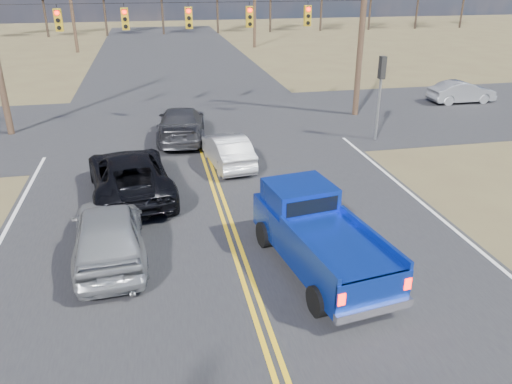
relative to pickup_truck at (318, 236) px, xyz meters
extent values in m
plane|color=brown|center=(-1.96, -3.39, -0.95)|extent=(160.00, 160.00, 0.00)
cube|color=#28282B|center=(-1.96, 6.61, -0.95)|extent=(14.00, 120.00, 0.02)
cube|color=#28282B|center=(-1.96, 14.61, -0.95)|extent=(120.00, 12.00, 0.02)
cylinder|color=#473323|center=(7.04, 14.61, 4.05)|extent=(0.32, 0.32, 10.00)
cylinder|color=black|center=(-1.96, 14.61, 5.05)|extent=(18.00, 0.02, 0.02)
cube|color=#B28C14|center=(-7.96, 14.61, 4.35)|extent=(0.34, 0.24, 1.00)
cylinder|color=#FF0C05|center=(-7.96, 14.47, 4.68)|extent=(0.20, 0.06, 0.20)
cylinder|color=black|center=(-7.96, 14.47, 4.35)|extent=(0.20, 0.06, 0.20)
cylinder|color=black|center=(-7.96, 14.47, 4.02)|extent=(0.20, 0.06, 0.20)
cube|color=black|center=(-7.96, 14.44, 4.79)|extent=(0.24, 0.14, 0.03)
cube|color=#B28C14|center=(-4.96, 14.61, 4.35)|extent=(0.34, 0.24, 1.00)
cylinder|color=#FF0C05|center=(-4.96, 14.47, 4.68)|extent=(0.20, 0.06, 0.20)
cylinder|color=black|center=(-4.96, 14.47, 4.35)|extent=(0.20, 0.06, 0.20)
cylinder|color=black|center=(-4.96, 14.47, 4.02)|extent=(0.20, 0.06, 0.20)
cube|color=black|center=(-4.96, 14.44, 4.79)|extent=(0.24, 0.14, 0.03)
cube|color=#B28C14|center=(-1.96, 14.61, 4.35)|extent=(0.34, 0.24, 1.00)
cylinder|color=#FF0C05|center=(-1.96, 14.47, 4.68)|extent=(0.20, 0.06, 0.20)
cylinder|color=black|center=(-1.96, 14.47, 4.35)|extent=(0.20, 0.06, 0.20)
cylinder|color=black|center=(-1.96, 14.47, 4.02)|extent=(0.20, 0.06, 0.20)
cube|color=black|center=(-1.96, 14.44, 4.79)|extent=(0.24, 0.14, 0.03)
cube|color=#B28C14|center=(1.04, 14.61, 4.35)|extent=(0.34, 0.24, 1.00)
cylinder|color=#FF0C05|center=(1.04, 14.47, 4.68)|extent=(0.20, 0.06, 0.20)
cylinder|color=black|center=(1.04, 14.47, 4.35)|extent=(0.20, 0.06, 0.20)
cylinder|color=black|center=(1.04, 14.47, 4.02)|extent=(0.20, 0.06, 0.20)
cube|color=black|center=(1.04, 14.44, 4.79)|extent=(0.24, 0.14, 0.03)
cube|color=#B28C14|center=(4.04, 14.61, 4.35)|extent=(0.34, 0.24, 1.00)
cylinder|color=#FF0C05|center=(4.04, 14.47, 4.68)|extent=(0.20, 0.06, 0.20)
cylinder|color=black|center=(4.04, 14.47, 4.35)|extent=(0.20, 0.06, 0.20)
cylinder|color=black|center=(4.04, 14.47, 4.02)|extent=(0.20, 0.06, 0.20)
cube|color=black|center=(4.04, 14.44, 4.79)|extent=(0.24, 0.14, 0.03)
cylinder|color=slate|center=(6.24, 10.11, 0.65)|extent=(0.12, 0.12, 3.20)
cube|color=black|center=(6.24, 10.11, 2.45)|extent=(0.24, 0.34, 1.00)
cylinder|color=#33261C|center=(-15.96, 56.61, 1.80)|extent=(0.28, 0.28, 5.50)
cylinder|color=#33261C|center=(-8.96, 56.61, 1.80)|extent=(0.28, 0.28, 5.50)
cylinder|color=#33261C|center=(-1.96, 56.61, 1.80)|extent=(0.28, 0.28, 5.50)
cylinder|color=#33261C|center=(5.04, 56.61, 1.80)|extent=(0.28, 0.28, 5.50)
cylinder|color=#33261C|center=(12.04, 56.61, 1.80)|extent=(0.28, 0.28, 5.50)
cylinder|color=#33261C|center=(19.04, 56.61, 1.80)|extent=(0.28, 0.28, 5.50)
cylinder|color=#33261C|center=(26.04, 56.61, 1.80)|extent=(0.28, 0.28, 5.50)
cylinder|color=#33261C|center=(33.04, 56.61, 1.80)|extent=(0.28, 0.28, 5.50)
cylinder|color=#33261C|center=(40.04, 56.61, 1.80)|extent=(0.28, 0.28, 5.50)
cylinder|color=black|center=(-0.61, -1.99, -0.58)|extent=(0.41, 0.79, 0.76)
cylinder|color=black|center=(1.17, -1.72, -0.58)|extent=(0.41, 0.79, 0.76)
cylinder|color=black|center=(-1.12, 1.37, -0.58)|extent=(0.41, 0.79, 0.76)
cylinder|color=black|center=(0.66, 1.64, -0.58)|extent=(0.41, 0.79, 0.76)
cube|color=#0E2D9F|center=(0.03, -0.18, -0.10)|extent=(2.63, 5.33, 0.95)
cube|color=#0E2D9F|center=(-0.18, 1.18, 0.67)|extent=(1.97, 1.85, 0.68)
cube|color=black|center=(-0.06, 0.40, 0.67)|extent=(1.50, 0.28, 0.43)
cube|color=#0E2D9F|center=(-0.71, -1.29, 0.46)|extent=(0.56, 3.10, 0.19)
cube|color=#0E2D9F|center=(1.06, -1.02, 0.46)|extent=(0.56, 3.10, 0.19)
cube|color=#0E2D9F|center=(0.41, -2.68, 0.09)|extent=(1.88, 0.36, 0.57)
cube|color=silver|center=(0.42, -2.74, -0.43)|extent=(1.94, 0.46, 0.21)
cube|color=#FF0C05|center=(-0.41, -2.84, 0.04)|extent=(0.18, 0.08, 0.28)
cube|color=#FF0C05|center=(1.23, -2.59, 0.04)|extent=(0.18, 0.08, 0.28)
imported|color=gray|center=(-5.46, 1.60, -0.15)|extent=(2.24, 4.86, 1.62)
imported|color=black|center=(-5.01, 5.86, -0.16)|extent=(3.33, 5.99, 1.58)
imported|color=silver|center=(-1.16, 8.21, -0.30)|extent=(1.82, 4.11, 1.31)
imported|color=#323237|center=(-2.76, 12.11, -0.19)|extent=(2.68, 5.45, 1.53)
imported|color=gray|center=(14.42, 15.94, -0.30)|extent=(1.43, 4.00, 1.31)
camera|label=1|loc=(-3.96, -11.01, 6.38)|focal=35.00mm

